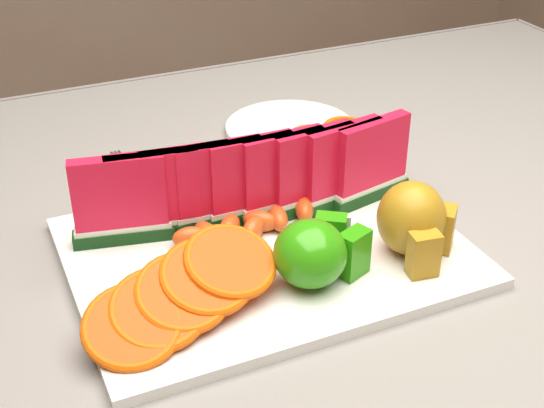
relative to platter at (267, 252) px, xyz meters
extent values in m
cube|color=#55351B|center=(0.02, 0.03, -0.03)|extent=(1.40, 0.90, 0.03)
cube|color=#55351B|center=(0.66, 0.42, -0.40)|extent=(0.06, 0.06, 0.72)
cube|color=gray|center=(0.02, 0.03, -0.01)|extent=(1.52, 1.02, 0.01)
cube|color=gray|center=(0.02, 0.54, -0.10)|extent=(1.52, 0.01, 0.20)
cube|color=silver|center=(0.00, 0.00, 0.00)|extent=(0.40, 0.30, 0.01)
ellipsoid|color=#1E9516|center=(0.01, -0.07, 0.04)|extent=(0.08, 0.08, 0.07)
cube|color=#1E9516|center=(0.06, -0.08, 0.03)|extent=(0.04, 0.03, 0.05)
cube|color=beige|center=(0.06, -0.08, 0.03)|extent=(0.03, 0.01, 0.05)
cube|color=#1E9516|center=(0.05, -0.04, 0.03)|extent=(0.04, 0.03, 0.05)
cube|color=beige|center=(0.06, -0.04, 0.03)|extent=(0.03, 0.02, 0.05)
ellipsoid|color=#A46D19|center=(0.13, -0.07, 0.05)|extent=(0.08, 0.08, 0.08)
cube|color=#A46D19|center=(0.12, -0.11, 0.03)|extent=(0.03, 0.02, 0.05)
cube|color=#A46D19|center=(0.17, -0.08, 0.03)|extent=(0.03, 0.03, 0.05)
cylinder|color=silver|center=(0.15, 0.26, 0.00)|extent=(0.22, 0.22, 0.01)
cube|color=silver|center=(-0.09, 0.19, 0.00)|extent=(0.03, 0.17, 0.00)
cube|color=silver|center=(-0.09, 0.28, 0.00)|extent=(0.01, 0.04, 0.00)
cube|color=silver|center=(-0.09, 0.28, 0.00)|extent=(0.01, 0.04, 0.00)
cube|color=silver|center=(-0.08, 0.28, 0.00)|extent=(0.01, 0.04, 0.00)
cube|color=#0C3E0E|center=(-0.13, 0.07, 0.01)|extent=(0.11, 0.04, 0.01)
cube|color=silver|center=(-0.13, 0.07, 0.02)|extent=(0.10, 0.04, 0.01)
cube|color=red|center=(-0.13, 0.07, 0.07)|extent=(0.10, 0.04, 0.08)
cube|color=#0C3E0E|center=(-0.10, 0.07, 0.01)|extent=(0.11, 0.04, 0.01)
cube|color=silver|center=(-0.10, 0.07, 0.02)|extent=(0.10, 0.03, 0.01)
cube|color=red|center=(-0.10, 0.07, 0.07)|extent=(0.10, 0.03, 0.08)
cube|color=#0C3E0E|center=(-0.06, 0.07, 0.01)|extent=(0.11, 0.03, 0.01)
cube|color=silver|center=(-0.06, 0.07, 0.02)|extent=(0.10, 0.03, 0.01)
cube|color=red|center=(-0.06, 0.07, 0.07)|extent=(0.10, 0.03, 0.08)
cube|color=#0C3E0E|center=(-0.03, 0.06, 0.01)|extent=(0.11, 0.03, 0.01)
cube|color=silver|center=(-0.03, 0.06, 0.02)|extent=(0.10, 0.02, 0.01)
cube|color=red|center=(-0.03, 0.06, 0.07)|extent=(0.10, 0.02, 0.08)
cube|color=#0C3E0E|center=(0.01, 0.06, 0.01)|extent=(0.10, 0.02, 0.01)
cube|color=silver|center=(0.01, 0.06, 0.02)|extent=(0.10, 0.02, 0.01)
cube|color=red|center=(0.01, 0.06, 0.07)|extent=(0.10, 0.02, 0.08)
cube|color=#0C3E0E|center=(0.04, 0.05, 0.01)|extent=(0.11, 0.03, 0.01)
cube|color=silver|center=(0.04, 0.05, 0.02)|extent=(0.10, 0.02, 0.01)
cube|color=red|center=(0.04, 0.05, 0.07)|extent=(0.10, 0.02, 0.08)
cube|color=#0C3E0E|center=(0.08, 0.05, 0.01)|extent=(0.11, 0.03, 0.01)
cube|color=silver|center=(0.08, 0.05, 0.02)|extent=(0.10, 0.03, 0.01)
cube|color=red|center=(0.08, 0.05, 0.07)|extent=(0.10, 0.03, 0.08)
cube|color=#0C3E0E|center=(0.11, 0.05, 0.01)|extent=(0.11, 0.04, 0.01)
cube|color=silver|center=(0.11, 0.05, 0.02)|extent=(0.10, 0.03, 0.01)
cube|color=red|center=(0.11, 0.05, 0.07)|extent=(0.10, 0.03, 0.08)
cube|color=#0C3E0E|center=(0.15, 0.04, 0.01)|extent=(0.11, 0.04, 0.01)
cube|color=silver|center=(0.15, 0.04, 0.02)|extent=(0.10, 0.04, 0.01)
cube|color=red|center=(0.15, 0.04, 0.07)|extent=(0.10, 0.04, 0.08)
cylinder|color=#CB5D04|center=(-0.16, -0.09, 0.02)|extent=(0.09, 0.09, 0.04)
torus|color=#B23200|center=(-0.16, -0.09, 0.02)|extent=(0.11, 0.10, 0.04)
cylinder|color=#CB5D04|center=(-0.14, -0.08, 0.03)|extent=(0.09, 0.08, 0.04)
torus|color=#B23200|center=(-0.14, -0.08, 0.03)|extent=(0.10, 0.10, 0.04)
cylinder|color=#CB5D04|center=(-0.11, -0.07, 0.03)|extent=(0.08, 0.08, 0.04)
torus|color=#B23200|center=(-0.11, -0.07, 0.03)|extent=(0.09, 0.09, 0.04)
cylinder|color=#CB5D04|center=(-0.09, -0.06, 0.04)|extent=(0.09, 0.09, 0.04)
torus|color=#B23200|center=(-0.09, -0.06, 0.04)|extent=(0.10, 0.10, 0.04)
cylinder|color=#CB5D04|center=(-0.06, -0.05, 0.04)|extent=(0.10, 0.10, 0.04)
torus|color=#B23200|center=(-0.06, -0.05, 0.04)|extent=(0.11, 0.11, 0.04)
cylinder|color=#CB5D04|center=(-0.11, 0.13, 0.02)|extent=(0.08, 0.08, 0.03)
torus|color=#B23200|center=(-0.11, 0.13, 0.02)|extent=(0.09, 0.09, 0.03)
cylinder|color=#CB5D04|center=(-0.06, 0.13, 0.02)|extent=(0.08, 0.08, 0.03)
torus|color=#B23200|center=(-0.06, 0.13, 0.02)|extent=(0.10, 0.09, 0.03)
cylinder|color=#CB5D04|center=(-0.01, 0.13, 0.03)|extent=(0.09, 0.09, 0.03)
torus|color=#B23200|center=(-0.01, 0.13, 0.03)|extent=(0.10, 0.10, 0.03)
cylinder|color=#CB5D04|center=(0.03, 0.13, 0.03)|extent=(0.10, 0.10, 0.03)
torus|color=#B23200|center=(0.03, 0.13, 0.03)|extent=(0.11, 0.11, 0.03)
cylinder|color=#CB5D04|center=(0.08, 0.13, 0.03)|extent=(0.10, 0.10, 0.03)
torus|color=#B23200|center=(0.08, 0.13, 0.03)|extent=(0.11, 0.11, 0.03)
cylinder|color=#CB5D04|center=(0.13, 0.13, 0.03)|extent=(0.10, 0.10, 0.03)
torus|color=#B23200|center=(0.13, 0.13, 0.03)|extent=(0.12, 0.12, 0.03)
cylinder|color=#CB5D04|center=(0.18, 0.13, 0.04)|extent=(0.11, 0.11, 0.03)
torus|color=#B23200|center=(0.18, 0.13, 0.04)|extent=(0.12, 0.12, 0.03)
ellipsoid|color=#FB5605|center=(-0.07, 0.03, 0.02)|extent=(0.04, 0.03, 0.02)
ellipsoid|color=#FB5605|center=(-0.05, 0.03, 0.02)|extent=(0.03, 0.04, 0.02)
ellipsoid|color=#FB5605|center=(-0.03, 0.03, 0.02)|extent=(0.04, 0.04, 0.02)
ellipsoid|color=#FB5605|center=(-0.01, 0.02, 0.02)|extent=(0.04, 0.04, 0.02)
ellipsoid|color=#FB5605|center=(0.01, 0.03, 0.02)|extent=(0.04, 0.04, 0.02)
ellipsoid|color=#FB5605|center=(0.03, 0.03, 0.02)|extent=(0.03, 0.04, 0.02)
ellipsoid|color=#FB5605|center=(0.06, 0.04, 0.02)|extent=(0.03, 0.04, 0.02)
camera|label=1|loc=(-0.26, -0.60, 0.45)|focal=50.00mm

